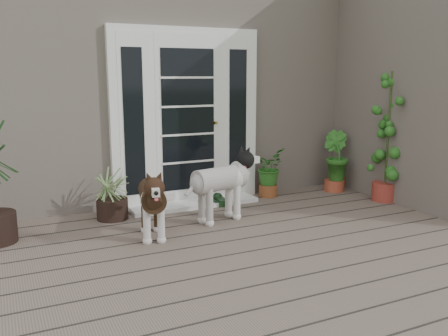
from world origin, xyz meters
name	(u,v)px	position (x,y,z in m)	size (l,w,h in m)	color
deck	(300,264)	(0.00, 0.40, 0.06)	(6.20, 4.60, 0.12)	#6B5B4C
house_main	(152,84)	(0.00, 4.65, 1.55)	(7.40, 4.00, 3.10)	#665E54
house_wing	(442,87)	(2.90, 1.50, 1.55)	(1.60, 2.40, 3.10)	#665E54
door_unit	(187,117)	(-0.20, 2.60, 1.19)	(1.90, 0.14, 2.15)	white
door_step	(194,203)	(-0.20, 2.40, 0.14)	(1.60, 0.40, 0.05)	white
brindle_dog	(152,207)	(-1.01, 1.48, 0.44)	(0.33, 0.76, 0.63)	#392414
white_dog	(220,190)	(-0.18, 1.70, 0.47)	(0.36, 0.83, 0.69)	silver
spider_plant	(112,192)	(-1.23, 2.28, 0.43)	(0.58, 0.58, 0.62)	#9CAB69
herb_a	(268,176)	(0.86, 2.40, 0.40)	(0.44, 0.44, 0.56)	#185718
herb_b	(335,169)	(1.84, 2.26, 0.43)	(0.41, 0.41, 0.62)	#185519
herb_c	(351,166)	(2.23, 2.40, 0.41)	(0.38, 0.38, 0.59)	#184D16
sapling	(388,135)	(2.10, 1.57, 0.97)	(0.50, 0.50, 1.69)	#164D19
clog_left	(213,202)	(0.03, 2.33, 0.16)	(0.12, 0.26, 0.08)	#14331A
clog_right	(220,200)	(0.12, 2.31, 0.17)	(0.16, 0.34, 0.10)	black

